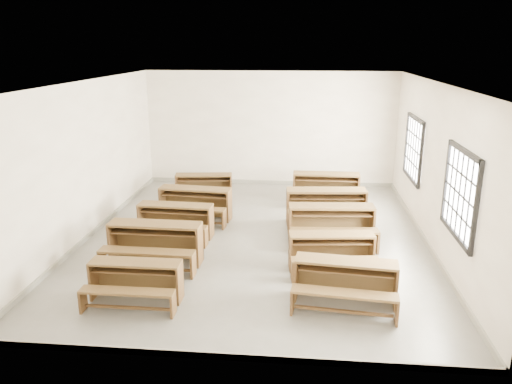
# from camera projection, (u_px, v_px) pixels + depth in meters

# --- Properties ---
(room) EXTENTS (8.50, 8.50, 3.20)m
(room) POSITION_uv_depth(u_px,v_px,m) (261.00, 137.00, 9.84)
(room) COLOR slate
(room) RESTS_ON ground
(desk_set_0) EXTENTS (1.44, 0.75, 0.65)m
(desk_set_0) POSITION_uv_depth(u_px,v_px,m) (135.00, 279.00, 7.80)
(desk_set_0) COLOR brown
(desk_set_0) RESTS_ON ground
(desk_set_1) EXTENTS (1.72, 0.92, 0.76)m
(desk_set_1) POSITION_uv_depth(u_px,v_px,m) (155.00, 240.00, 9.13)
(desk_set_1) COLOR brown
(desk_set_1) RESTS_ON ground
(desk_set_2) EXTENTS (1.60, 0.89, 0.70)m
(desk_set_2) POSITION_uv_depth(u_px,v_px,m) (175.00, 218.00, 10.40)
(desk_set_2) COLOR brown
(desk_set_2) RESTS_ON ground
(desk_set_3) EXTENTS (1.71, 0.99, 0.74)m
(desk_set_3) POSITION_uv_depth(u_px,v_px,m) (195.00, 201.00, 11.44)
(desk_set_3) COLOR brown
(desk_set_3) RESTS_ON ground
(desk_set_4) EXTENTS (1.54, 0.92, 0.66)m
(desk_set_4) POSITION_uv_depth(u_px,v_px,m) (204.00, 185.00, 12.98)
(desk_set_4) COLOR brown
(desk_set_4) RESTS_ON ground
(desk_set_5) EXTENTS (1.65, 0.98, 0.71)m
(desk_set_5) POSITION_uv_depth(u_px,v_px,m) (345.00, 279.00, 7.70)
(desk_set_5) COLOR brown
(desk_set_5) RESTS_ON ground
(desk_set_6) EXTENTS (1.58, 0.94, 0.68)m
(desk_set_6) POSITION_uv_depth(u_px,v_px,m) (332.00, 249.00, 8.86)
(desk_set_6) COLOR brown
(desk_set_6) RESTS_ON ground
(desk_set_7) EXTENTS (1.78, 1.01, 0.77)m
(desk_set_7) POSITION_uv_depth(u_px,v_px,m) (332.00, 221.00, 10.10)
(desk_set_7) COLOR brown
(desk_set_7) RESTS_ON ground
(desk_set_8) EXTENTS (1.84, 1.07, 0.80)m
(desk_set_8) POSITION_uv_depth(u_px,v_px,m) (326.00, 204.00, 11.13)
(desk_set_8) COLOR brown
(desk_set_8) RESTS_ON ground
(desk_set_9) EXTENTS (1.68, 0.88, 0.75)m
(desk_set_9) POSITION_uv_depth(u_px,v_px,m) (326.00, 186.00, 12.70)
(desk_set_9) COLOR brown
(desk_set_9) RESTS_ON ground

